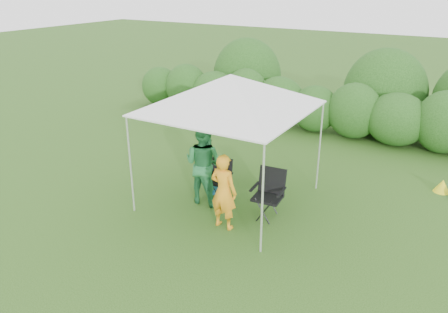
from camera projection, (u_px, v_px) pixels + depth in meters
The scene contains 10 objects.
ground at pixel (218, 208), 9.45m from camera, with size 70.00×70.00×0.00m, color #335C1D.
hedge at pixel (315, 107), 13.93m from camera, with size 13.98×1.53×1.80m.
canopy at pixel (230, 92), 8.92m from camera, with size 3.10×3.10×2.83m.
chair_right at pixel (269, 190), 8.96m from camera, with size 0.68×0.62×1.02m.
chair_left at pixel (220, 176), 9.84m from camera, with size 0.61×0.58×0.86m.
man at pixel (224, 192), 8.46m from camera, with size 0.57×0.37×1.56m, color orange.
woman at pixel (203, 163), 9.42m from camera, with size 0.88×0.69×1.82m, color #277840.
cooler at pixel (218, 186), 10.04m from camera, with size 0.43×0.32×0.35m.
bottle at pixel (220, 176), 9.87m from camera, with size 0.07×0.07×0.25m, color #592D0C.
lawn_toy at pixel (446, 188), 10.04m from camera, with size 0.61×0.51×0.30m.
Camera 1 is at (4.32, -7.12, 4.61)m, focal length 35.00 mm.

